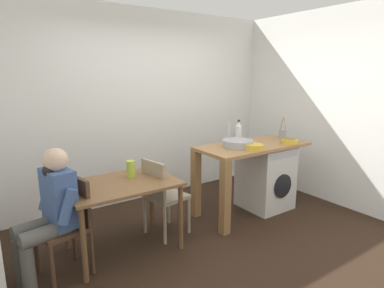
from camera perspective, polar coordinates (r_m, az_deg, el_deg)
name	(u,v)px	position (r m, az deg, el deg)	size (l,w,h in m)	color
ground_plane	(217,245)	(3.66, 4.49, -17.42)	(5.46, 5.46, 0.00)	black
wall_back	(142,107)	(4.69, -8.81, 6.54)	(4.60, 0.10, 2.70)	white
wall_counter_side	(342,109)	(4.86, 25.10, 5.72)	(0.10, 3.80, 2.70)	white
dining_table	(122,191)	(3.38, -12.37, -8.25)	(1.10, 0.76, 0.74)	brown
chair_person_seat	(70,220)	(3.21, -20.94, -12.58)	(0.47, 0.47, 0.90)	#4C3323
chair_opposite	(161,193)	(3.65, -5.47, -8.71)	(0.46, 0.46, 0.90)	gray
seated_person	(50,209)	(3.09, -23.92, -10.51)	(0.54, 0.54, 1.20)	#595651
kitchen_counter	(240,159)	(4.12, 8.61, -2.59)	(1.50, 0.68, 0.92)	#9E7042
washing_machine	(265,177)	(4.54, 12.91, -5.72)	(0.60, 0.61, 0.86)	silver
sink_basin	(238,144)	(4.04, 8.17, 0.09)	(0.38, 0.38, 0.09)	#9EA0A5
tap	(229,134)	(4.15, 6.54, 1.81)	(0.02, 0.02, 0.28)	#B2B2B7
bottle_tall_green	(238,132)	(4.34, 8.26, 2.13)	(0.08, 0.08, 0.30)	silver
mixing_bowl	(253,146)	(3.95, 10.88, -0.44)	(0.23, 0.23, 0.06)	gold
utensil_crock	(283,134)	(4.71, 15.83, 1.80)	(0.11, 0.11, 0.30)	gray
colander	(290,141)	(4.41, 16.97, 0.52)	(0.20, 0.20, 0.06)	gold
vase	(131,169)	(3.46, -10.84, -4.40)	(0.09, 0.09, 0.18)	#A8C63D
scissors	(256,146)	(4.12, 11.27, -0.36)	(0.15, 0.06, 0.01)	#B2B2B7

